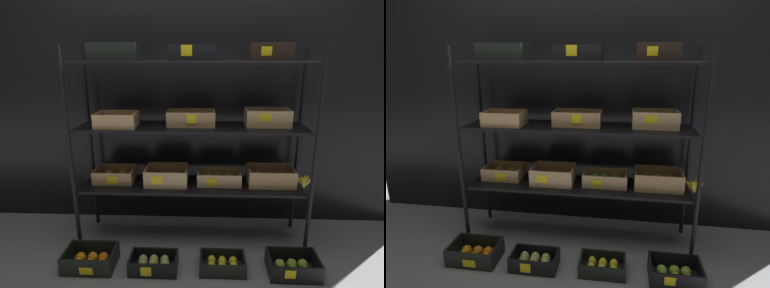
% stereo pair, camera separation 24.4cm
% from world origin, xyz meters
% --- Properties ---
extents(ground_plane, '(10.00, 10.00, 0.00)m').
position_xyz_m(ground_plane, '(0.00, 0.00, 0.00)').
color(ground_plane, gray).
extents(storefront_wall, '(4.20, 0.12, 2.53)m').
position_xyz_m(storefront_wall, '(0.00, 0.41, 1.27)').
color(storefront_wall, black).
rests_on(storefront_wall, ground_plane).
extents(display_rack, '(1.93, 0.45, 1.62)m').
position_xyz_m(display_rack, '(0.01, 0.01, 0.97)').
color(display_rack, black).
rests_on(display_rack, ground_plane).
extents(crate_ground_orange, '(0.37, 0.26, 0.14)m').
position_xyz_m(crate_ground_orange, '(-0.74, -0.41, 0.05)').
color(crate_ground_orange, black).
rests_on(crate_ground_orange, ground_plane).
extents(crate_ground_pear, '(0.35, 0.21, 0.12)m').
position_xyz_m(crate_ground_pear, '(-0.26, -0.43, 0.05)').
color(crate_ground_pear, black).
rests_on(crate_ground_pear, ground_plane).
extents(crate_ground_lemon, '(0.34, 0.21, 0.11)m').
position_xyz_m(crate_ground_lemon, '(0.24, -0.41, 0.05)').
color(crate_ground_lemon, black).
rests_on(crate_ground_lemon, ground_plane).
extents(crate_ground_apple_green, '(0.36, 0.26, 0.14)m').
position_xyz_m(crate_ground_apple_green, '(0.75, -0.42, 0.05)').
color(crate_ground_apple_green, black).
rests_on(crate_ground_apple_green, ground_plane).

